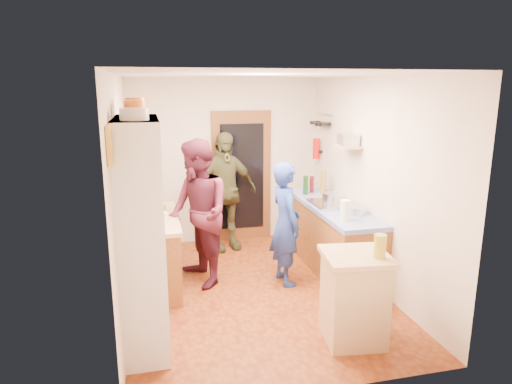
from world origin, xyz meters
name	(u,v)px	position (x,y,z in m)	size (l,w,h in m)	color
floor	(255,291)	(0.00, 0.00, -0.01)	(3.00, 4.00, 0.02)	brown
ceiling	(255,74)	(0.00, 0.00, 2.61)	(3.00, 4.00, 0.02)	silver
wall_back	(226,161)	(0.00, 2.01, 1.30)	(3.00, 0.02, 2.60)	beige
wall_front	(315,245)	(0.00, -2.01, 1.30)	(3.00, 0.02, 2.60)	beige
wall_left	(122,195)	(-1.51, 0.00, 1.30)	(0.02, 4.00, 2.60)	beige
wall_right	(372,182)	(1.51, 0.00, 1.30)	(0.02, 4.00, 2.60)	beige
door_frame	(242,176)	(0.25, 1.97, 1.05)	(0.95, 0.06, 2.10)	brown
door_glass	(242,177)	(0.25, 1.94, 1.05)	(0.70, 0.02, 1.70)	black
hutch_body	(142,234)	(-1.30, -0.80, 1.10)	(0.40, 1.20, 2.20)	silver
hutch_top_shelf	(135,120)	(-1.30, -0.80, 2.18)	(0.40, 1.14, 0.04)	silver
plate_stack	(134,114)	(-1.30, -1.10, 2.25)	(0.24, 0.24, 0.10)	white
orange_pot_a	(135,109)	(-1.30, -0.77, 2.28)	(0.19, 0.19, 0.15)	orange
orange_pot_b	(135,107)	(-1.30, -0.50, 2.29)	(0.19, 0.19, 0.17)	orange
left_counter_base	(154,253)	(-1.20, 0.45, 0.42)	(0.60, 1.40, 0.85)	brown
left_counter_top	(152,219)	(-1.20, 0.45, 0.88)	(0.64, 1.44, 0.05)	tan
toaster	(156,220)	(-1.15, 0.01, 0.99)	(0.23, 0.15, 0.17)	white
kettle	(147,214)	(-1.25, 0.28, 0.99)	(0.16, 0.16, 0.18)	white
orange_bowl	(158,209)	(-1.12, 0.67, 0.95)	(0.20, 0.20, 0.09)	orange
chopping_board	(153,205)	(-1.18, 0.98, 0.91)	(0.30, 0.22, 0.03)	tan
right_counter_base	(331,238)	(1.20, 0.50, 0.42)	(0.60, 2.20, 0.84)	brown
right_counter_top	(332,207)	(1.20, 0.50, 0.87)	(0.62, 2.22, 0.06)	#1228A6
hob	(333,204)	(1.20, 0.46, 0.92)	(0.55, 0.58, 0.04)	silver
pot_on_hob	(330,198)	(1.15, 0.45, 1.01)	(0.21, 0.21, 0.13)	silver
bottle_a	(306,185)	(1.05, 1.16, 1.04)	(0.07, 0.07, 0.28)	#143F14
bottle_b	(312,184)	(1.18, 1.24, 1.03)	(0.06, 0.06, 0.25)	#591419
bottle_c	(323,183)	(1.31, 1.10, 1.07)	(0.09, 0.09, 0.35)	olive
paper_towel	(345,211)	(1.05, -0.25, 1.03)	(0.12, 0.12, 0.26)	white
mixing_bowl	(355,210)	(1.30, 0.00, 0.95)	(0.26, 0.26, 0.10)	silver
island_base	(354,300)	(0.69, -1.32, 0.43)	(0.55, 0.55, 0.86)	tan
island_top	(356,256)	(0.69, -1.32, 0.89)	(0.62, 0.62, 0.05)	tan
cutting_board	(350,254)	(0.65, -1.27, 0.90)	(0.35, 0.28, 0.02)	white
oil_jar	(380,246)	(0.85, -1.46, 1.02)	(0.11, 0.11, 0.23)	#AD9E2D
pan_rail	(324,114)	(1.46, 1.52, 2.05)	(0.02, 0.02, 0.65)	silver
pan_hang_a	(325,124)	(1.40, 1.35, 1.92)	(0.18, 0.18, 0.05)	black
pan_hang_b	(320,124)	(1.40, 1.55, 1.90)	(0.16, 0.16, 0.05)	black
pan_hang_c	(315,123)	(1.40, 1.75, 1.91)	(0.17, 0.17, 0.05)	black
wall_shelf	(348,146)	(1.37, 0.45, 1.70)	(0.26, 0.42, 0.03)	tan
radio	(348,139)	(1.37, 0.45, 1.79)	(0.22, 0.30, 0.15)	silver
ext_bracket	(320,152)	(1.47, 1.70, 1.45)	(0.06, 0.10, 0.04)	black
fire_extinguisher	(316,149)	(1.41, 1.70, 1.50)	(0.11, 0.11, 0.32)	red
picture_frame	(110,145)	(-1.48, -1.55, 2.05)	(0.03, 0.25, 0.30)	gold
person_hob	(288,224)	(0.47, 0.14, 0.79)	(0.57, 0.38, 1.57)	navy
person_left	(199,212)	(-0.62, 0.43, 0.93)	(0.90, 0.70, 1.86)	#491728
person_back	(224,192)	(-0.10, 1.57, 0.91)	(1.07, 0.44, 1.82)	#414125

